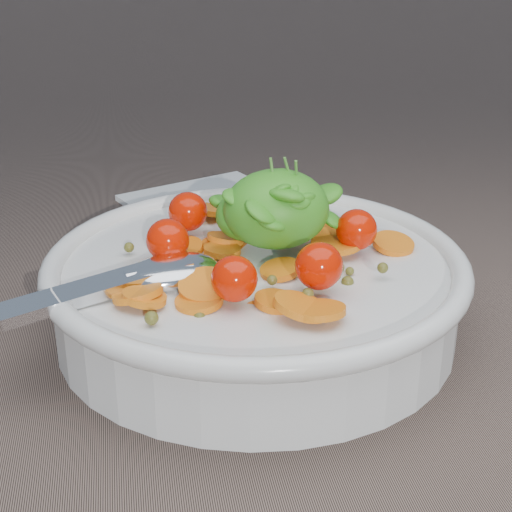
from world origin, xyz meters
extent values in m
plane|color=#6E594E|center=(0.00, 0.00, 0.00)|extent=(6.00, 6.00, 0.00)
cylinder|color=silver|center=(0.01, 0.00, 0.03)|extent=(0.27, 0.27, 0.05)
torus|color=silver|center=(0.01, 0.00, 0.05)|extent=(0.29, 0.29, 0.01)
cylinder|color=silver|center=(0.01, 0.00, 0.00)|extent=(0.14, 0.14, 0.01)
cylinder|color=brown|center=(0.01, 0.00, 0.03)|extent=(0.25, 0.25, 0.04)
cylinder|color=orange|center=(-0.04, 0.03, 0.05)|extent=(0.03, 0.03, 0.01)
cylinder|color=orange|center=(0.02, -0.08, 0.06)|extent=(0.05, 0.05, 0.02)
cylinder|color=orange|center=(-0.03, -0.05, 0.06)|extent=(0.05, 0.05, 0.02)
cylinder|color=orange|center=(-0.03, -0.06, 0.05)|extent=(0.04, 0.04, 0.01)
cylinder|color=orange|center=(-0.06, -0.02, 0.06)|extent=(0.04, 0.04, 0.01)
cylinder|color=orange|center=(0.01, -0.06, 0.05)|extent=(0.04, 0.04, 0.01)
cylinder|color=orange|center=(0.00, -0.07, 0.05)|extent=(0.04, 0.04, 0.01)
cylinder|color=orange|center=(0.07, 0.00, 0.06)|extent=(0.04, 0.04, 0.01)
cylinder|color=orange|center=(0.06, 0.05, 0.06)|extent=(0.04, 0.04, 0.01)
cylinder|color=orange|center=(0.00, 0.03, 0.05)|extent=(0.05, 0.05, 0.01)
cylinder|color=orange|center=(0.07, 0.01, 0.06)|extent=(0.05, 0.04, 0.02)
cylinder|color=orange|center=(-0.01, 0.09, 0.06)|extent=(0.04, 0.04, 0.01)
cylinder|color=orange|center=(0.03, -0.09, 0.06)|extent=(0.04, 0.04, 0.01)
cylinder|color=orange|center=(0.03, 0.07, 0.05)|extent=(0.05, 0.05, 0.01)
cylinder|color=orange|center=(0.11, 0.01, 0.06)|extent=(0.04, 0.04, 0.01)
cylinder|color=orange|center=(-0.02, -0.03, 0.05)|extent=(0.04, 0.04, 0.01)
cylinder|color=orange|center=(-0.01, 0.01, 0.06)|extent=(0.04, 0.04, 0.01)
cylinder|color=orange|center=(-0.07, -0.05, 0.06)|extent=(0.04, 0.04, 0.02)
cylinder|color=orange|center=(0.02, -0.02, 0.06)|extent=(0.04, 0.04, 0.01)
cylinder|color=orange|center=(0.01, 0.09, 0.05)|extent=(0.04, 0.04, 0.01)
cylinder|color=orange|center=(-0.07, -0.05, 0.06)|extent=(0.03, 0.03, 0.01)
cylinder|color=orange|center=(0.00, 0.10, 0.05)|extent=(0.04, 0.04, 0.01)
cylinder|color=orange|center=(0.00, 0.03, 0.06)|extent=(0.03, 0.03, 0.01)
cylinder|color=orange|center=(-0.01, 0.02, 0.05)|extent=(0.04, 0.04, 0.01)
sphere|color=#55521C|center=(0.06, 0.04, 0.06)|extent=(0.01, 0.01, 0.01)
sphere|color=#55521C|center=(0.06, -0.03, 0.06)|extent=(0.01, 0.01, 0.01)
sphere|color=#55521C|center=(0.10, 0.06, 0.05)|extent=(0.01, 0.01, 0.01)
sphere|color=#55521C|center=(-0.04, 0.03, 0.06)|extent=(0.01, 0.01, 0.01)
sphere|color=#55521C|center=(0.00, 0.04, 0.05)|extent=(0.01, 0.01, 0.01)
sphere|color=#55521C|center=(0.04, 0.07, 0.06)|extent=(0.01, 0.01, 0.01)
sphere|color=#55521C|center=(-0.02, 0.09, 0.05)|extent=(0.01, 0.01, 0.01)
sphere|color=#55521C|center=(0.05, 0.08, 0.06)|extent=(0.01, 0.01, 0.01)
sphere|color=#55521C|center=(-0.05, 0.03, 0.06)|extent=(0.01, 0.01, 0.01)
sphere|color=#55521C|center=(0.09, -0.04, 0.06)|extent=(0.01, 0.01, 0.01)
sphere|color=#55521C|center=(-0.03, 0.00, 0.06)|extent=(0.01, 0.01, 0.01)
sphere|color=#55521C|center=(0.06, -0.04, 0.05)|extent=(0.01, 0.01, 0.01)
sphere|color=#55521C|center=(-0.06, -0.08, 0.06)|extent=(0.01, 0.01, 0.01)
sphere|color=#55521C|center=(-0.03, -0.07, 0.05)|extent=(0.01, 0.01, 0.01)
sphere|color=#55521C|center=(0.00, 0.10, 0.06)|extent=(0.01, 0.01, 0.01)
sphere|color=#55521C|center=(0.07, -0.03, 0.06)|extent=(0.01, 0.01, 0.01)
sphere|color=#55521C|center=(-0.07, 0.03, 0.06)|extent=(0.01, 0.01, 0.01)
sphere|color=#55521C|center=(0.03, -0.07, 0.06)|extent=(0.01, 0.01, 0.01)
sphere|color=#55521C|center=(0.02, -0.04, 0.06)|extent=(0.01, 0.01, 0.01)
sphere|color=#C51500|center=(0.08, 0.00, 0.07)|extent=(0.03, 0.03, 0.03)
sphere|color=#C51500|center=(0.05, 0.05, 0.07)|extent=(0.03, 0.03, 0.03)
sphere|color=#C51500|center=(-0.03, 0.06, 0.07)|extent=(0.03, 0.03, 0.03)
sphere|color=#C51500|center=(-0.05, 0.00, 0.07)|extent=(0.03, 0.03, 0.03)
sphere|color=#C51500|center=(-0.01, -0.06, 0.07)|extent=(0.03, 0.03, 0.03)
sphere|color=#C51500|center=(0.04, -0.06, 0.07)|extent=(0.03, 0.03, 0.03)
ellipsoid|color=#3B9321|center=(0.03, 0.01, 0.09)|extent=(0.07, 0.06, 0.05)
ellipsoid|color=#3B9321|center=(0.01, 0.02, 0.08)|extent=(0.04, 0.04, 0.03)
ellipsoid|color=#3B9321|center=(0.00, 0.04, 0.08)|extent=(0.03, 0.03, 0.02)
ellipsoid|color=#3B9321|center=(0.07, 0.05, 0.08)|extent=(0.03, 0.03, 0.02)
ellipsoid|color=#3B9321|center=(0.02, 0.01, 0.10)|extent=(0.03, 0.03, 0.02)
ellipsoid|color=#3B9321|center=(0.04, 0.01, 0.10)|extent=(0.04, 0.03, 0.03)
ellipsoid|color=#3B9321|center=(0.04, 0.00, 0.10)|extent=(0.03, 0.03, 0.02)
ellipsoid|color=#3B9321|center=(0.03, 0.01, 0.09)|extent=(0.03, 0.03, 0.02)
ellipsoid|color=#3B9321|center=(0.03, 0.01, 0.11)|extent=(0.03, 0.03, 0.02)
ellipsoid|color=#3B9321|center=(0.02, 0.00, 0.10)|extent=(0.03, 0.03, 0.02)
ellipsoid|color=#3B9321|center=(0.01, -0.01, 0.09)|extent=(0.03, 0.03, 0.02)
ellipsoid|color=#3B9321|center=(0.07, 0.01, 0.08)|extent=(0.03, 0.03, 0.02)
ellipsoid|color=#3B9321|center=(0.04, 0.00, 0.09)|extent=(0.04, 0.03, 0.03)
ellipsoid|color=#3B9321|center=(0.02, 0.01, 0.11)|extent=(0.02, 0.02, 0.01)
ellipsoid|color=#3B9321|center=(0.00, 0.01, 0.10)|extent=(0.03, 0.02, 0.02)
ellipsoid|color=#3B9321|center=(0.03, 0.00, 0.11)|extent=(0.02, 0.02, 0.01)
ellipsoid|color=#3B9321|center=(0.02, -0.02, 0.09)|extent=(0.03, 0.03, 0.02)
ellipsoid|color=#3B9321|center=(0.03, -0.01, 0.11)|extent=(0.02, 0.02, 0.02)
ellipsoid|color=#3B9321|center=(0.03, -0.01, 0.10)|extent=(0.03, 0.03, 0.01)
ellipsoid|color=#3B9321|center=(0.04, 0.00, 0.09)|extent=(0.02, 0.02, 0.02)
ellipsoid|color=#3B9321|center=(0.04, -0.01, 0.10)|extent=(0.02, 0.02, 0.02)
ellipsoid|color=#3B9321|center=(0.03, 0.01, 0.10)|extent=(0.02, 0.03, 0.02)
ellipsoid|color=#3B9321|center=(0.03, 0.01, 0.11)|extent=(0.03, 0.03, 0.02)
ellipsoid|color=#3B9321|center=(0.03, -0.01, 0.10)|extent=(0.03, 0.03, 0.03)
ellipsoid|color=#3B9321|center=(0.03, 0.01, 0.10)|extent=(0.02, 0.02, 0.02)
cylinder|color=#4C8C33|center=(0.04, 0.01, 0.10)|extent=(0.02, 0.01, 0.05)
cylinder|color=#4C8C33|center=(0.03, 0.01, 0.10)|extent=(0.01, 0.00, 0.05)
cylinder|color=#4C8C33|center=(0.04, 0.01, 0.10)|extent=(0.01, 0.01, 0.05)
ellipsoid|color=silver|center=(-0.05, -0.02, 0.06)|extent=(0.07, 0.06, 0.02)
cube|color=silver|center=(-0.09, -0.04, 0.06)|extent=(0.12, 0.06, 0.02)
cylinder|color=silver|center=(-0.06, -0.03, 0.06)|extent=(0.03, 0.02, 0.01)
cube|color=white|center=(0.01, 0.26, 0.00)|extent=(0.19, 0.18, 0.01)
camera|label=1|loc=(-0.07, -0.48, 0.27)|focal=55.00mm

